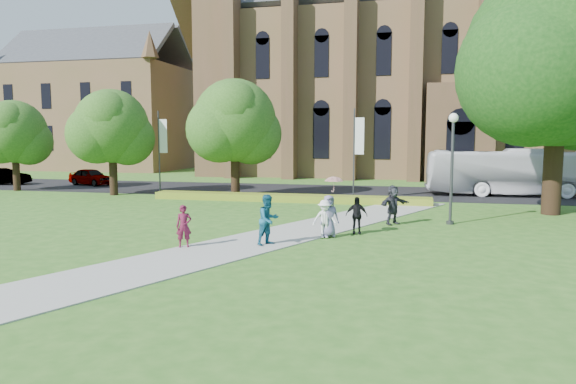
% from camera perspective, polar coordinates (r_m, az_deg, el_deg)
% --- Properties ---
extents(ground, '(160.00, 160.00, 0.00)m').
position_cam_1_polar(ground, '(19.94, -3.07, -5.82)').
color(ground, '#2F651E').
rests_on(ground, ground).
extents(road, '(160.00, 10.00, 0.02)m').
position_cam_1_polar(road, '(39.33, 5.09, 0.08)').
color(road, black).
rests_on(road, ground).
extents(footpath, '(15.58, 28.54, 0.04)m').
position_cam_1_polar(footpath, '(20.88, -2.30, -5.22)').
color(footpath, '#B2B2A8').
rests_on(footpath, ground).
extents(flower_hedge, '(18.00, 1.40, 0.45)m').
position_cam_1_polar(flower_hedge, '(33.02, -0.01, -0.67)').
color(flower_hedge, '#A99D21').
rests_on(flower_hedge, ground).
extents(cathedral, '(52.60, 18.25, 28.00)m').
position_cam_1_polar(cathedral, '(59.30, 17.96, 14.41)').
color(cathedral, brown).
rests_on(cathedral, ground).
extents(building_west, '(22.00, 14.00, 18.30)m').
position_cam_1_polar(building_west, '(72.61, -20.12, 9.76)').
color(building_west, brown).
rests_on(building_west, ground).
extents(streetlamp, '(0.44, 0.44, 5.24)m').
position_cam_1_polar(streetlamp, '(25.33, 17.79, 3.95)').
color(streetlamp, '#38383D').
rests_on(streetlamp, ground).
extents(large_tree, '(9.60, 9.60, 13.20)m').
position_cam_1_polar(large_tree, '(30.96, 27.90, 13.29)').
color(large_tree, '#332114').
rests_on(large_tree, ground).
extents(street_tree_0, '(5.20, 5.20, 7.50)m').
position_cam_1_polar(street_tree_0, '(38.61, -19.01, 6.90)').
color(street_tree_0, '#332114').
rests_on(street_tree_0, ground).
extents(street_tree_1, '(5.60, 5.60, 8.05)m').
position_cam_1_polar(street_tree_1, '(35.17, -5.94, 7.87)').
color(street_tree_1, '#332114').
rests_on(street_tree_1, ground).
extents(street_tree_2, '(4.80, 4.80, 6.95)m').
position_cam_1_polar(street_tree_2, '(44.79, -28.15, 5.91)').
color(street_tree_2, '#332114').
rests_on(street_tree_2, ground).
extents(banner_pole_0, '(0.70, 0.10, 6.00)m').
position_cam_1_polar(banner_pole_0, '(34.10, 7.53, 4.83)').
color(banner_pole_0, '#38383D').
rests_on(banner_pole_0, ground).
extents(banner_pole_1, '(0.70, 0.10, 6.00)m').
position_cam_1_polar(banner_pole_1, '(38.12, -13.99, 4.83)').
color(banner_pole_1, '#38383D').
rests_on(banner_pole_1, ground).
extents(tour_coach, '(12.00, 3.38, 3.31)m').
position_cam_1_polar(tour_coach, '(39.34, 23.77, 2.02)').
color(tour_coach, silver).
rests_on(tour_coach, road).
extents(car_0, '(4.57, 2.89, 1.45)m').
position_cam_1_polar(car_0, '(47.24, -21.05, 1.60)').
color(car_0, gray).
rests_on(car_0, road).
extents(car_1, '(4.50, 2.55, 1.40)m').
position_cam_1_polar(car_1, '(50.95, -29.04, 1.51)').
color(car_1, gray).
rests_on(car_1, road).
extents(pedestrian_0, '(0.68, 0.59, 1.58)m').
position_cam_1_polar(pedestrian_0, '(19.49, -11.50, -3.73)').
color(pedestrian_0, maroon).
rests_on(pedestrian_0, footpath).
extents(pedestrian_1, '(1.12, 1.18, 1.92)m').
position_cam_1_polar(pedestrian_1, '(19.51, -2.20, -3.09)').
color(pedestrian_1, '#185A78').
rests_on(pedestrian_1, footpath).
extents(pedestrian_2, '(1.12, 0.83, 1.55)m').
position_cam_1_polar(pedestrian_2, '(20.96, 4.09, -2.98)').
color(pedestrian_2, white).
rests_on(pedestrian_2, footpath).
extents(pedestrian_3, '(0.96, 0.51, 1.57)m').
position_cam_1_polar(pedestrian_3, '(21.99, 7.62, -2.57)').
color(pedestrian_3, black).
rests_on(pedestrian_3, footpath).
extents(pedestrian_4, '(1.00, 0.91, 1.72)m').
position_cam_1_polar(pedestrian_4, '(21.17, 4.56, -2.66)').
color(pedestrian_4, slate).
rests_on(pedestrian_4, footpath).
extents(pedestrian_5, '(1.59, 1.61, 1.85)m').
position_cam_1_polar(pedestrian_5, '(24.66, 11.59, -1.37)').
color(pedestrian_5, '#2B2C34').
rests_on(pedestrian_5, footpath).
extents(parasol, '(0.83, 0.83, 0.67)m').
position_cam_1_polar(parasol, '(21.09, 5.11, 0.58)').
color(parasol, '#C88DA0').
rests_on(parasol, pedestrian_4).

